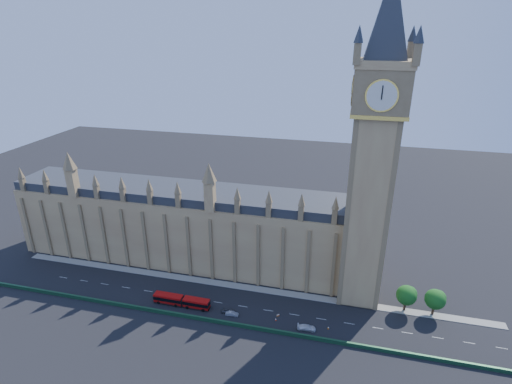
% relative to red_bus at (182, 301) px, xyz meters
% --- Properties ---
extents(ground, '(400.00, 400.00, 0.00)m').
position_rel_red_bus_xyz_m(ground, '(14.43, 3.94, -1.60)').
color(ground, black).
rests_on(ground, ground).
extents(palace_westminster, '(120.00, 20.00, 28.00)m').
position_rel_red_bus_xyz_m(palace_westminster, '(-10.57, 25.94, 12.26)').
color(palace_westminster, '#AA8052').
rests_on(palace_westminster, ground).
extents(elizabeth_tower, '(20.59, 20.59, 105.00)m').
position_rel_red_bus_xyz_m(elizabeth_tower, '(52.43, 17.93, 52.96)').
color(elizabeth_tower, '#AA8052').
rests_on(elizabeth_tower, ground).
extents(bridge_parapet, '(160.00, 0.60, 1.20)m').
position_rel_red_bus_xyz_m(bridge_parapet, '(14.43, -5.06, -1.00)').
color(bridge_parapet, '#1E4C2D').
rests_on(bridge_parapet, ground).
extents(kerb_north, '(160.00, 3.00, 0.16)m').
position_rel_red_bus_xyz_m(kerb_north, '(14.43, 13.44, -1.52)').
color(kerb_north, gray).
rests_on(kerb_north, ground).
extents(tree_east_near, '(6.00, 6.00, 8.50)m').
position_rel_red_bus_xyz_m(tree_east_near, '(66.65, 14.02, 4.04)').
color(tree_east_near, '#382619').
rests_on(tree_east_near, ground).
extents(tree_east_far, '(6.00, 6.00, 8.50)m').
position_rel_red_bus_xyz_m(tree_east_far, '(74.65, 14.02, 4.04)').
color(tree_east_far, '#382619').
rests_on(tree_east_far, ground).
extents(red_bus, '(17.89, 2.93, 3.04)m').
position_rel_red_bus_xyz_m(red_bus, '(0.00, 0.00, 0.00)').
color(red_bus, '#B10C0B').
rests_on(red_bus, ground).
extents(car_grey, '(4.14, 2.09, 1.35)m').
position_rel_red_bus_xyz_m(car_grey, '(14.89, 0.08, -0.92)').
color(car_grey, '#3F4046').
rests_on(car_grey, ground).
extents(car_silver, '(3.94, 1.55, 1.28)m').
position_rel_red_bus_xyz_m(car_silver, '(16.43, -0.88, -0.96)').
color(car_silver, '#929399').
rests_on(car_silver, ground).
extents(car_white, '(5.38, 2.67, 1.50)m').
position_rel_red_bus_xyz_m(car_white, '(38.75, -1.60, -0.85)').
color(car_white, silver).
rests_on(car_white, ground).
extents(cone_a, '(0.62, 0.62, 0.78)m').
position_rel_red_bus_xyz_m(cone_a, '(44.73, 0.17, -1.22)').
color(cone_a, black).
rests_on(cone_a, ground).
extents(cone_b, '(0.49, 0.49, 0.77)m').
position_rel_red_bus_xyz_m(cone_b, '(29.99, 2.31, -1.22)').
color(cone_b, black).
rests_on(cone_b, ground).
extents(cone_c, '(0.52, 0.52, 0.64)m').
position_rel_red_bus_xyz_m(cone_c, '(29.58, 2.04, -1.29)').
color(cone_c, black).
rests_on(cone_c, ground).
extents(cone_d, '(0.56, 0.56, 0.73)m').
position_rel_red_bus_xyz_m(cone_d, '(29.54, 0.12, -1.24)').
color(cone_d, black).
rests_on(cone_d, ground).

